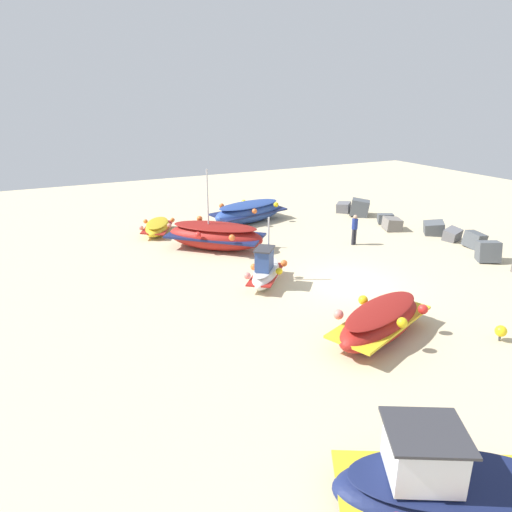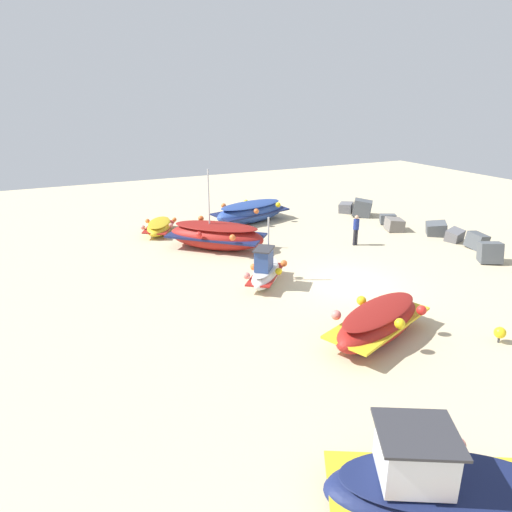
{
  "view_description": "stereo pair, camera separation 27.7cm",
  "coord_description": "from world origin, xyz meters",
  "px_view_note": "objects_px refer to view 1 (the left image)",
  "views": [
    {
      "loc": [
        15.39,
        -12.41,
        7.9
      ],
      "look_at": [
        -2.73,
        -3.28,
        0.9
      ],
      "focal_mm": 33.22,
      "sensor_mm": 36.0,
      "label": 1
    },
    {
      "loc": [
        15.51,
        -12.16,
        7.9
      ],
      "look_at": [
        -2.73,
        -3.28,
        0.9
      ],
      "focal_mm": 33.22,
      "sensor_mm": 36.0,
      "label": 2
    }
  ],
  "objects_px": {
    "fishing_boat_0": "(381,321)",
    "fishing_boat_5": "(158,227)",
    "fishing_boat_3": "(445,485)",
    "mooring_buoy_1": "(501,331)",
    "fishing_boat_4": "(249,212)",
    "fishing_boat_1": "(215,235)",
    "fishing_boat_2": "(266,271)",
    "person_walking": "(355,228)"
  },
  "relations": [
    {
      "from": "fishing_boat_2",
      "to": "fishing_boat_4",
      "type": "height_order",
      "value": "fishing_boat_2"
    },
    {
      "from": "fishing_boat_0",
      "to": "fishing_boat_3",
      "type": "bearing_deg",
      "value": 37.96
    },
    {
      "from": "fishing_boat_4",
      "to": "fishing_boat_3",
      "type": "bearing_deg",
      "value": 59.25
    },
    {
      "from": "fishing_boat_0",
      "to": "fishing_boat_2",
      "type": "bearing_deg",
      "value": -99.98
    },
    {
      "from": "fishing_boat_2",
      "to": "fishing_boat_3",
      "type": "relative_size",
      "value": 0.6
    },
    {
      "from": "person_walking",
      "to": "mooring_buoy_1",
      "type": "height_order",
      "value": "person_walking"
    },
    {
      "from": "fishing_boat_0",
      "to": "fishing_boat_1",
      "type": "relative_size",
      "value": 0.93
    },
    {
      "from": "fishing_boat_0",
      "to": "fishing_boat_4",
      "type": "xyz_separation_m",
      "value": [
        -15.76,
        2.72,
        0.07
      ]
    },
    {
      "from": "fishing_boat_3",
      "to": "mooring_buoy_1",
      "type": "relative_size",
      "value": 8.89
    },
    {
      "from": "fishing_boat_1",
      "to": "fishing_boat_4",
      "type": "height_order",
      "value": "fishing_boat_1"
    },
    {
      "from": "mooring_buoy_1",
      "to": "fishing_boat_3",
      "type": "bearing_deg",
      "value": -60.01
    },
    {
      "from": "fishing_boat_1",
      "to": "fishing_boat_3",
      "type": "bearing_deg",
      "value": -53.13
    },
    {
      "from": "fishing_boat_5",
      "to": "mooring_buoy_1",
      "type": "distance_m",
      "value": 19.07
    },
    {
      "from": "fishing_boat_3",
      "to": "person_walking",
      "type": "xyz_separation_m",
      "value": [
        -14.91,
        9.37,
        0.35
      ]
    },
    {
      "from": "fishing_boat_0",
      "to": "fishing_boat_4",
      "type": "relative_size",
      "value": 0.87
    },
    {
      "from": "fishing_boat_1",
      "to": "fishing_boat_4",
      "type": "bearing_deg",
      "value": 90.39
    },
    {
      "from": "fishing_boat_3",
      "to": "fishing_boat_4",
      "type": "bearing_deg",
      "value": -77.12
    },
    {
      "from": "fishing_boat_4",
      "to": "person_walking",
      "type": "height_order",
      "value": "person_walking"
    },
    {
      "from": "fishing_boat_3",
      "to": "mooring_buoy_1",
      "type": "distance_m",
      "value": 8.17
    },
    {
      "from": "fishing_boat_2",
      "to": "fishing_boat_3",
      "type": "distance_m",
      "value": 12.33
    },
    {
      "from": "fishing_boat_0",
      "to": "mooring_buoy_1",
      "type": "distance_m",
      "value": 4.01
    },
    {
      "from": "fishing_boat_0",
      "to": "person_walking",
      "type": "relative_size",
      "value": 2.89
    },
    {
      "from": "fishing_boat_2",
      "to": "mooring_buoy_1",
      "type": "bearing_deg",
      "value": 71.55
    },
    {
      "from": "fishing_boat_1",
      "to": "fishing_boat_3",
      "type": "distance_m",
      "value": 17.79
    },
    {
      "from": "fishing_boat_5",
      "to": "person_walking",
      "type": "distance_m",
      "value": 11.44
    },
    {
      "from": "fishing_boat_2",
      "to": "fishing_boat_4",
      "type": "xyz_separation_m",
      "value": [
        -9.76,
        3.93,
        0.11
      ]
    },
    {
      "from": "fishing_boat_0",
      "to": "fishing_boat_5",
      "type": "height_order",
      "value": "fishing_boat_0"
    },
    {
      "from": "mooring_buoy_1",
      "to": "fishing_boat_2",
      "type": "bearing_deg",
      "value": -149.77
    },
    {
      "from": "fishing_boat_2",
      "to": "fishing_boat_5",
      "type": "distance_m",
      "value": 10.05
    },
    {
      "from": "fishing_boat_1",
      "to": "mooring_buoy_1",
      "type": "distance_m",
      "value": 14.38
    },
    {
      "from": "fishing_boat_3",
      "to": "mooring_buoy_1",
      "type": "bearing_deg",
      "value": -120.96
    },
    {
      "from": "fishing_boat_3",
      "to": "fishing_boat_4",
      "type": "relative_size",
      "value": 0.89
    },
    {
      "from": "mooring_buoy_1",
      "to": "person_walking",
      "type": "bearing_deg",
      "value": 168.05
    },
    {
      "from": "fishing_boat_1",
      "to": "person_walking",
      "type": "relative_size",
      "value": 3.12
    },
    {
      "from": "fishing_boat_0",
      "to": "fishing_boat_5",
      "type": "xyz_separation_m",
      "value": [
        -15.84,
        -3.27,
        -0.23
      ]
    },
    {
      "from": "fishing_boat_5",
      "to": "fishing_boat_4",
      "type": "bearing_deg",
      "value": 116.19
    },
    {
      "from": "fishing_boat_5",
      "to": "person_walking",
      "type": "bearing_deg",
      "value": 79.09
    },
    {
      "from": "fishing_boat_4",
      "to": "person_walking",
      "type": "xyz_separation_m",
      "value": [
        6.94,
        3.03,
        0.29
      ]
    },
    {
      "from": "fishing_boat_0",
      "to": "fishing_boat_4",
      "type": "height_order",
      "value": "fishing_boat_4"
    },
    {
      "from": "fishing_boat_0",
      "to": "fishing_boat_1",
      "type": "distance_m",
      "value": 11.63
    },
    {
      "from": "person_walking",
      "to": "mooring_buoy_1",
      "type": "distance_m",
      "value": 11.09
    },
    {
      "from": "fishing_boat_4",
      "to": "mooring_buoy_1",
      "type": "relative_size",
      "value": 9.98
    }
  ]
}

